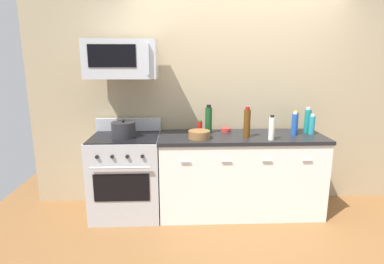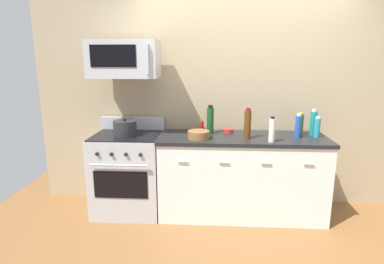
{
  "view_description": "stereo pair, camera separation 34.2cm",
  "coord_description": "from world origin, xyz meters",
  "px_view_note": "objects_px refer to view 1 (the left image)",
  "views": [
    {
      "loc": [
        -0.69,
        -3.38,
        1.74
      ],
      "look_at": [
        -0.56,
        -0.05,
        0.97
      ],
      "focal_mm": 29.33,
      "sensor_mm": 36.0,
      "label": 1
    },
    {
      "loc": [
        -0.35,
        -3.38,
        1.74
      ],
      "look_at": [
        -0.56,
        -0.05,
        0.97
      ],
      "focal_mm": 29.33,
      "sensor_mm": 36.0,
      "label": 2
    }
  ],
  "objects_px": {
    "range_oven": "(127,175)",
    "stockpot": "(123,130)",
    "bottle_olive_oil": "(295,122)",
    "bottle_vinegar_white": "(272,128)",
    "bottle_hot_sauce_red": "(200,127)",
    "bottle_wine_green": "(209,120)",
    "bottle_wine_amber": "(247,123)",
    "bottle_sparkling_teal": "(308,121)",
    "bowl_wooden_salad": "(199,134)",
    "bottle_dish_soap": "(312,125)",
    "bowl_red_small": "(226,130)",
    "microwave": "(122,59)",
    "bottle_soda_blue": "(295,124)"
  },
  "relations": [
    {
      "from": "bottle_sparkling_teal",
      "to": "bottle_wine_green",
      "type": "bearing_deg",
      "value": 178.87
    },
    {
      "from": "bottle_sparkling_teal",
      "to": "bottle_olive_oil",
      "type": "bearing_deg",
      "value": 168.35
    },
    {
      "from": "bottle_sparkling_teal",
      "to": "range_oven",
      "type": "bearing_deg",
      "value": -177.16
    },
    {
      "from": "range_oven",
      "to": "bowl_red_small",
      "type": "height_order",
      "value": "range_oven"
    },
    {
      "from": "bottle_soda_blue",
      "to": "bowl_wooden_salad",
      "type": "bearing_deg",
      "value": -174.17
    },
    {
      "from": "bottle_soda_blue",
      "to": "stockpot",
      "type": "distance_m",
      "value": 1.89
    },
    {
      "from": "bottle_dish_soap",
      "to": "bottle_wine_amber",
      "type": "distance_m",
      "value": 0.77
    },
    {
      "from": "bottle_olive_oil",
      "to": "bottle_vinegar_white",
      "type": "xyz_separation_m",
      "value": [
        -0.38,
        -0.35,
        0.01
      ]
    },
    {
      "from": "bottle_hot_sauce_red",
      "to": "bowl_wooden_salad",
      "type": "bearing_deg",
      "value": -95.87
    },
    {
      "from": "range_oven",
      "to": "bowl_wooden_salad",
      "type": "height_order",
      "value": "range_oven"
    },
    {
      "from": "bottle_vinegar_white",
      "to": "bowl_wooden_salad",
      "type": "height_order",
      "value": "bottle_vinegar_white"
    },
    {
      "from": "bottle_vinegar_white",
      "to": "stockpot",
      "type": "xyz_separation_m",
      "value": [
        -1.57,
        0.17,
        -0.04
      ]
    },
    {
      "from": "bottle_sparkling_teal",
      "to": "bowl_red_small",
      "type": "relative_size",
      "value": 2.62
    },
    {
      "from": "range_oven",
      "to": "bottle_olive_oil",
      "type": "xyz_separation_m",
      "value": [
        1.95,
        0.13,
        0.57
      ]
    },
    {
      "from": "bottle_hot_sauce_red",
      "to": "stockpot",
      "type": "relative_size",
      "value": 0.61
    },
    {
      "from": "microwave",
      "to": "bottle_wine_green",
      "type": "distance_m",
      "value": 1.16
    },
    {
      "from": "bottle_wine_green",
      "to": "bottle_wine_amber",
      "type": "height_order",
      "value": "bottle_wine_amber"
    },
    {
      "from": "bottle_wine_amber",
      "to": "bowl_wooden_salad",
      "type": "distance_m",
      "value": 0.53
    },
    {
      "from": "bottle_sparkling_teal",
      "to": "bottle_soda_blue",
      "type": "bearing_deg",
      "value": -148.33
    },
    {
      "from": "stockpot",
      "to": "range_oven",
      "type": "bearing_deg",
      "value": 90.0
    },
    {
      "from": "bottle_wine_green",
      "to": "bowl_red_small",
      "type": "height_order",
      "value": "bottle_wine_green"
    },
    {
      "from": "bottle_sparkling_teal",
      "to": "bowl_wooden_salad",
      "type": "relative_size",
      "value": 1.25
    },
    {
      "from": "range_oven",
      "to": "bottle_hot_sauce_red",
      "type": "bearing_deg",
      "value": 6.31
    },
    {
      "from": "bottle_olive_oil",
      "to": "bowl_red_small",
      "type": "relative_size",
      "value": 2.23
    },
    {
      "from": "bottle_vinegar_white",
      "to": "bottle_sparkling_teal",
      "type": "relative_size",
      "value": 0.9
    },
    {
      "from": "bottle_hot_sauce_red",
      "to": "bowl_red_small",
      "type": "distance_m",
      "value": 0.32
    },
    {
      "from": "bottle_soda_blue",
      "to": "bottle_dish_soap",
      "type": "xyz_separation_m",
      "value": [
        0.21,
        0.03,
        -0.02
      ]
    },
    {
      "from": "bowl_red_small",
      "to": "bowl_wooden_salad",
      "type": "distance_m",
      "value": 0.45
    },
    {
      "from": "bottle_soda_blue",
      "to": "bottle_dish_soap",
      "type": "height_order",
      "value": "bottle_soda_blue"
    },
    {
      "from": "bottle_wine_green",
      "to": "bowl_red_small",
      "type": "xyz_separation_m",
      "value": [
        0.21,
        0.05,
        -0.13
      ]
    },
    {
      "from": "range_oven",
      "to": "stockpot",
      "type": "xyz_separation_m",
      "value": [
        0.0,
        -0.05,
        0.54
      ]
    },
    {
      "from": "bottle_olive_oil",
      "to": "bowl_red_small",
      "type": "height_order",
      "value": "bottle_olive_oil"
    },
    {
      "from": "bottle_vinegar_white",
      "to": "bowl_red_small",
      "type": "bearing_deg",
      "value": 136.86
    },
    {
      "from": "bottle_wine_green",
      "to": "bottle_hot_sauce_red",
      "type": "relative_size",
      "value": 2.07
    },
    {
      "from": "bottle_vinegar_white",
      "to": "bowl_wooden_salad",
      "type": "relative_size",
      "value": 1.12
    },
    {
      "from": "microwave",
      "to": "bottle_dish_soap",
      "type": "xyz_separation_m",
      "value": [
        2.1,
        -0.03,
        -0.72
      ]
    },
    {
      "from": "bottle_olive_oil",
      "to": "bottle_hot_sauce_red",
      "type": "bearing_deg",
      "value": -178.03
    },
    {
      "from": "bottle_sparkling_teal",
      "to": "bowl_red_small",
      "type": "xyz_separation_m",
      "value": [
        -0.93,
        0.07,
        -0.12
      ]
    },
    {
      "from": "range_oven",
      "to": "bottle_dish_soap",
      "type": "distance_m",
      "value": 2.17
    },
    {
      "from": "bottle_sparkling_teal",
      "to": "bottle_wine_amber",
      "type": "bearing_deg",
      "value": -165.25
    },
    {
      "from": "bottle_vinegar_white",
      "to": "bowl_red_small",
      "type": "xyz_separation_m",
      "value": [
        -0.42,
        0.4,
        -0.1
      ]
    },
    {
      "from": "bottle_hot_sauce_red",
      "to": "bottle_dish_soap",
      "type": "bearing_deg",
      "value": -3.47
    },
    {
      "from": "stockpot",
      "to": "bottle_wine_green",
      "type": "bearing_deg",
      "value": 10.79
    },
    {
      "from": "bottle_olive_oil",
      "to": "bottle_vinegar_white",
      "type": "bearing_deg",
      "value": -137.01
    },
    {
      "from": "bottle_olive_oil",
      "to": "bottle_vinegar_white",
      "type": "height_order",
      "value": "bottle_vinegar_white"
    },
    {
      "from": "stockpot",
      "to": "bottle_olive_oil",
      "type": "bearing_deg",
      "value": 5.4
    },
    {
      "from": "stockpot",
      "to": "bowl_wooden_salad",
      "type": "bearing_deg",
      "value": -5.09
    },
    {
      "from": "bottle_hot_sauce_red",
      "to": "bowl_red_small",
      "type": "relative_size",
      "value": 1.4
    },
    {
      "from": "bottle_sparkling_teal",
      "to": "bowl_wooden_salad",
      "type": "xyz_separation_m",
      "value": [
        -1.27,
        -0.23,
        -0.1
      ]
    },
    {
      "from": "bottle_dish_soap",
      "to": "bowl_wooden_salad",
      "type": "bearing_deg",
      "value": -173.66
    }
  ]
}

